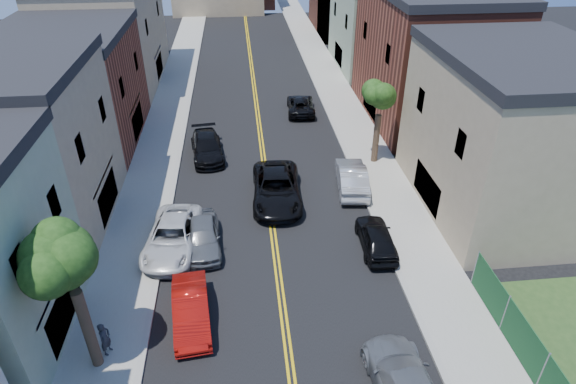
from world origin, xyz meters
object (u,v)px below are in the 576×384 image
object	(u,v)px
pedestrian_left	(105,339)
silver_car_right	(352,177)
white_pickup	(173,237)
black_suv_lane	(276,188)
black_car_right	(376,237)
black_car_left	(207,147)
grey_car_left	(203,236)
red_sedan	(191,310)
dark_car_right_far	(301,105)

from	to	relation	value
pedestrian_left	silver_car_right	bearing A→B (deg)	-27.13
white_pickup	pedestrian_left	world-z (taller)	pedestrian_left
silver_car_right	black_suv_lane	distance (m)	5.09
black_car_right	white_pickup	bearing A→B (deg)	-3.81
black_car_left	black_car_right	xyz separation A→B (m)	(9.56, -11.79, -0.04)
white_pickup	grey_car_left	distance (m)	1.64
pedestrian_left	black_suv_lane	bearing A→B (deg)	-15.80
white_pickup	red_sedan	bearing A→B (deg)	-70.40
pedestrian_left	black_car_right	bearing A→B (deg)	-45.94
red_sedan	white_pickup	bearing A→B (deg)	97.67
silver_car_right	pedestrian_left	distance (m)	17.85
white_pickup	grey_car_left	bearing A→B (deg)	3.09
pedestrian_left	red_sedan	bearing A→B (deg)	-46.16
dark_car_right_far	black_suv_lane	bearing A→B (deg)	80.60
red_sedan	grey_car_left	xyz separation A→B (m)	(0.31, 5.38, 0.03)
red_sedan	dark_car_right_far	xyz separation A→B (m)	(7.97, 23.71, -0.06)
white_pickup	black_car_left	world-z (taller)	white_pickup
red_sedan	pedestrian_left	distance (m)	3.74
dark_car_right_far	pedestrian_left	bearing A→B (deg)	69.57
grey_car_left	black_suv_lane	size ratio (longest dim) A/B	0.71
black_car_left	pedestrian_left	distance (m)	17.99
dark_car_right_far	black_suv_lane	xyz separation A→B (m)	(-3.30, -14.01, 0.20)
red_sedan	dark_car_right_far	size ratio (longest dim) A/B	0.91
grey_car_left	silver_car_right	bearing A→B (deg)	25.18
black_suv_lane	red_sedan	bearing A→B (deg)	-113.08
silver_car_right	dark_car_right_far	world-z (taller)	silver_car_right
silver_car_right	dark_car_right_far	bearing A→B (deg)	-76.62
black_suv_lane	dark_car_right_far	bearing A→B (deg)	79.36
pedestrian_left	black_car_left	bearing A→B (deg)	8.71
white_pickup	pedestrian_left	xyz separation A→B (m)	(-2.08, -6.97, 0.17)
grey_car_left	black_car_right	world-z (taller)	grey_car_left
black_car_right	pedestrian_left	size ratio (longest dim) A/B	2.67
red_sedan	black_suv_lane	xyz separation A→B (m)	(4.67, 9.70, 0.14)
white_pickup	silver_car_right	distance (m)	12.16
red_sedan	pedestrian_left	bearing A→B (deg)	-162.16
black_car_left	black_suv_lane	size ratio (longest dim) A/B	0.84
white_pickup	black_car_right	distance (m)	11.06
black_car_right	dark_car_right_far	size ratio (longest dim) A/B	0.88
red_sedan	black_suv_lane	bearing A→B (deg)	58.28
white_pickup	black_car_left	xyz separation A→B (m)	(1.44, 10.67, -0.02)
grey_car_left	red_sedan	bearing A→B (deg)	-97.39
silver_car_right	dark_car_right_far	xyz separation A→B (m)	(-1.70, 13.07, -0.16)
red_sedan	dark_car_right_far	distance (m)	25.01
grey_car_left	pedestrian_left	xyz separation A→B (m)	(-3.72, -6.89, 0.19)
black_car_right	dark_car_right_far	bearing A→B (deg)	-82.96
white_pickup	dark_car_right_far	xyz separation A→B (m)	(9.30, 18.25, -0.11)
black_suv_lane	pedestrian_left	world-z (taller)	same
black_suv_lane	white_pickup	bearing A→B (deg)	-142.13
red_sedan	grey_car_left	size ratio (longest dim) A/B	1.00
grey_car_left	silver_car_right	distance (m)	10.74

